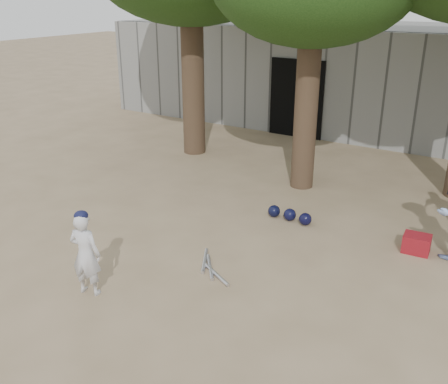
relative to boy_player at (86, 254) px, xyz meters
The scene contains 6 objects.
ground 1.38m from the boy_player, 78.17° to the left, with size 70.00×70.00×0.00m, color #937C5E.
boy_player is the anchor object (origin of this frame).
red_bag 5.17m from the boy_player, 45.02° to the left, with size 0.42×0.32×0.30m, color maroon.
back_building 11.58m from the boy_player, 88.75° to the left, with size 16.00×5.24×3.00m.
helmet_row 3.94m from the boy_player, 69.19° to the left, with size 0.87×0.26×0.23m.
bat_pile 1.89m from the boy_player, 52.70° to the left, with size 0.89×0.76×0.06m.
Camera 1 is at (4.52, -5.31, 3.95)m, focal length 40.00 mm.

